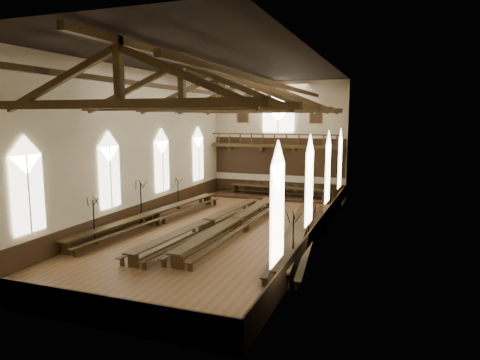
% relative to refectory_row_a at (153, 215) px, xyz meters
% --- Properties ---
extents(ground, '(26.00, 26.00, 0.00)m').
position_rel_refectory_row_a_xyz_m(ground, '(4.83, 0.19, -0.58)').
color(ground, brown).
rests_on(ground, ground).
extents(room_walls, '(26.00, 26.00, 26.00)m').
position_rel_refectory_row_a_xyz_m(room_walls, '(4.83, 0.19, 5.88)').
color(room_walls, beige).
rests_on(room_walls, ground).
extents(wainscot_band, '(12.00, 26.00, 1.20)m').
position_rel_refectory_row_a_xyz_m(wainscot_band, '(4.83, 0.19, 0.02)').
color(wainscot_band, black).
rests_on(wainscot_band, ground).
extents(side_windows, '(11.85, 19.80, 4.50)m').
position_rel_refectory_row_a_xyz_m(side_windows, '(4.83, 0.19, 3.16)').
color(side_windows, white).
rests_on(side_windows, room_walls).
extents(end_window, '(2.80, 0.12, 3.80)m').
position_rel_refectory_row_a_xyz_m(end_window, '(4.83, 13.09, 6.64)').
color(end_window, white).
rests_on(end_window, room_walls).
extents(minstrels_gallery, '(11.80, 1.24, 3.70)m').
position_rel_refectory_row_a_xyz_m(minstrels_gallery, '(4.83, 12.85, 3.32)').
color(minstrels_gallery, '#3C2A13').
rests_on(minstrels_gallery, room_walls).
extents(portraits, '(7.75, 0.09, 1.45)m').
position_rel_refectory_row_a_xyz_m(portraits, '(4.83, 13.08, 6.52)').
color(portraits, brown).
rests_on(portraits, room_walls).
extents(roof_trusses, '(11.70, 25.70, 2.80)m').
position_rel_refectory_row_a_xyz_m(roof_trusses, '(4.83, 0.19, 7.63)').
color(roof_trusses, '#3C2A13').
rests_on(roof_trusses, room_walls).
extents(refectory_row_a, '(2.37, 14.98, 0.80)m').
position_rel_refectory_row_a_xyz_m(refectory_row_a, '(0.00, 0.00, 0.00)').
color(refectory_row_a, '#3C2A13').
rests_on(refectory_row_a, ground).
extents(refectory_row_b, '(2.13, 14.64, 0.77)m').
position_rel_refectory_row_a_xyz_m(refectory_row_b, '(4.12, -0.54, -0.02)').
color(refectory_row_b, '#3C2A13').
rests_on(refectory_row_b, ground).
extents(refectory_row_c, '(1.84, 15.12, 0.82)m').
position_rel_refectory_row_a_xyz_m(refectory_row_c, '(5.68, 0.27, 0.02)').
color(refectory_row_c, '#3C2A13').
rests_on(refectory_row_c, ground).
extents(refectory_row_d, '(2.44, 15.18, 0.82)m').
position_rel_refectory_row_a_xyz_m(refectory_row_d, '(9.79, -0.27, 0.02)').
color(refectory_row_d, '#3C2A13').
rests_on(refectory_row_d, ground).
extents(dais, '(11.40, 2.86, 0.19)m').
position_rel_refectory_row_a_xyz_m(dais, '(5.28, 11.59, -0.49)').
color(dais, black).
rests_on(dais, ground).
extents(high_table, '(8.67, 1.64, 0.81)m').
position_rel_refectory_row_a_xyz_m(high_table, '(5.28, 11.59, 0.29)').
color(high_table, '#3C2A13').
rests_on(high_table, dais).
extents(high_chairs, '(6.76, 0.47, 0.98)m').
position_rel_refectory_row_a_xyz_m(high_chairs, '(5.28, 12.42, 0.14)').
color(high_chairs, '#3C2A13').
rests_on(high_chairs, dais).
extents(candelabrum_left_near, '(0.79, 0.74, 2.60)m').
position_rel_refectory_row_a_xyz_m(candelabrum_left_near, '(-0.72, -4.86, 0.21)').
color(candelabrum_left_near, black).
rests_on(candelabrum_left_near, ground).
extents(candelabrum_left_mid, '(0.78, 0.88, 2.87)m').
position_rel_refectory_row_a_xyz_m(candelabrum_left_mid, '(-0.72, -0.21, 0.29)').
color(candelabrum_left_mid, black).
rests_on(candelabrum_left_mid, ground).
extents(candelabrum_left_far, '(0.68, 0.71, 2.35)m').
position_rel_refectory_row_a_xyz_m(candelabrum_left_far, '(-0.72, 4.81, 0.13)').
color(candelabrum_left_far, black).
rests_on(candelabrum_left_far, ground).
extents(candelabrum_right_near, '(0.78, 0.75, 2.59)m').
position_rel_refectory_row_a_xyz_m(candelabrum_right_near, '(10.38, -4.60, 0.20)').
color(candelabrum_right_near, black).
rests_on(candelabrum_right_near, ground).
extents(candelabrum_right_mid, '(0.67, 0.76, 2.49)m').
position_rel_refectory_row_a_xyz_m(candelabrum_right_mid, '(10.38, -0.84, 0.17)').
color(candelabrum_right_mid, black).
rests_on(candelabrum_right_mid, ground).
extents(candelabrum_right_far, '(0.65, 0.72, 2.34)m').
position_rel_refectory_row_a_xyz_m(candelabrum_right_far, '(10.38, 7.40, 0.13)').
color(candelabrum_right_far, black).
rests_on(candelabrum_right_far, ground).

